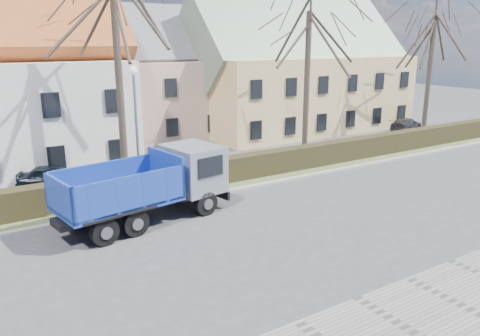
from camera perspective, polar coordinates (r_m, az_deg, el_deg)
ground at (r=18.74m, az=0.69°, el=-7.68°), size 120.00×120.00×0.00m
curb_far at (r=22.47m, az=-5.66°, el=-3.60°), size 80.00×0.30×0.12m
grass_strip at (r=23.85m, az=-7.38°, el=-2.55°), size 80.00×3.00×0.10m
hedge at (r=23.50m, az=-7.22°, el=-1.29°), size 60.00×0.90×1.30m
building_pink at (r=37.14m, az=-10.99°, el=9.94°), size 10.80×8.80×8.00m
building_yellow at (r=40.54m, az=6.92°, el=10.90°), size 18.80×10.80×8.50m
tree_1 at (r=24.17m, az=-14.67°, el=12.48°), size 9.20×9.20×12.65m
tree_2 at (r=30.10m, az=8.20°, el=11.72°), size 8.00×8.00×11.00m
tree_3 at (r=38.92m, az=22.13°, el=11.16°), size 7.60×7.60×10.45m
dump_truck at (r=19.53m, az=-12.22°, el=-2.43°), size 7.79×3.94×2.97m
streetlight at (r=23.18m, az=-12.48°, el=4.50°), size 0.49×0.49×6.22m
cart_frame at (r=20.53m, az=-22.25°, el=-5.91°), size 0.64×0.38×0.58m
parked_car_a at (r=25.68m, az=-21.73°, el=-0.96°), size 3.80×2.71×1.20m
parked_car_b at (r=41.47m, az=19.55°, el=5.05°), size 4.00×2.52×1.08m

